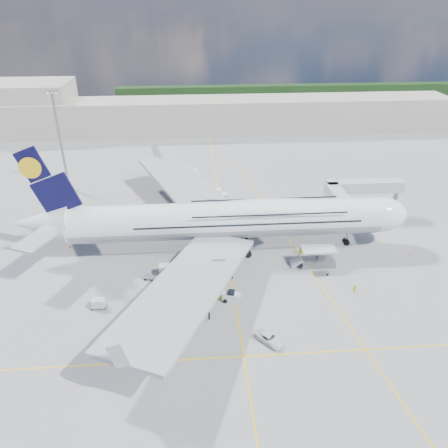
{
  "coord_description": "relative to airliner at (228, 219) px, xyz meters",
  "views": [
    {
      "loc": [
        -6.44,
        -66.43,
        47.14
      ],
      "look_at": [
        -0.75,
        8.0,
        6.96
      ],
      "focal_mm": 35.0,
      "sensor_mm": 36.0,
      "label": 1
    }
  ],
  "objects": [
    {
      "name": "dolly_back",
      "position": [
        -23.2,
        -17.17,
        -5.92
      ],
      "size": [
        2.88,
        1.69,
        1.76
      ],
      "rotation": [
        0.0,
        0.0,
        -0.08
      ],
      "color": "gray",
      "rests_on": "ground"
    },
    {
      "name": "baggage_tug",
      "position": [
        -0.9,
        -16.88,
        -6.01
      ],
      "size": [
        3.34,
        2.08,
        1.93
      ],
      "rotation": [
        0.0,
        0.0,
        -0.22
      ],
      "color": "silver",
      "rests_on": "ground"
    },
    {
      "name": "crew_tug",
      "position": [
        -2.92,
        -16.98,
        -6.02
      ],
      "size": [
        1.23,
        0.91,
        1.7
      ],
      "primitive_type": "imported",
      "rotation": [
        0.0,
        0.0,
        -0.28
      ],
      "color": "#ACFF1A",
      "rests_on": "ground"
    },
    {
      "name": "cone_wing_right_inner",
      "position": [
        -2.15,
        -10.22,
        -6.59
      ],
      "size": [
        0.45,
        0.45,
        0.58
      ],
      "color": "orange",
      "rests_on": "ground"
    },
    {
      "name": "tree_line",
      "position": [
        39.74,
        130.0,
        -2.87
      ],
      "size": [
        160.0,
        6.0,
        8.0
      ],
      "primitive_type": "cube",
      "color": "#193814",
      "rests_on": "ground"
    },
    {
      "name": "cone_wing_left_outer",
      "position": [
        -20.99,
        25.31,
        -6.62
      ],
      "size": [
        0.4,
        0.4,
        0.51
      ],
      "color": "orange",
      "rests_on": "ground"
    },
    {
      "name": "dolly_row_b",
      "position": [
        -10.56,
        -17.09,
        -5.89
      ],
      "size": [
        2.92,
        1.61,
        1.82
      ],
      "rotation": [
        0.0,
        0.0,
        0.03
      ],
      "color": "gray",
      "rests_on": "ground"
    },
    {
      "name": "dolly_row_a",
      "position": [
        -15.06,
        -9.34,
        -6.56
      ],
      "size": [
        2.98,
        2.09,
        0.4
      ],
      "rotation": [
        0.0,
        0.0,
        -0.27
      ],
      "color": "gray",
      "rests_on": "ground"
    },
    {
      "name": "light_mast",
      "position": [
        -40.26,
        35.0,
        6.34
      ],
      "size": [
        3.0,
        0.7,
        25.5
      ],
      "color": "gray",
      "rests_on": "ground"
    },
    {
      "name": "catering_truck_inner",
      "position": [
        -1.54,
        22.23,
        -5.08
      ],
      "size": [
        6.46,
        2.77,
        3.79
      ],
      "rotation": [
        0.0,
        0.0,
        -0.08
      ],
      "color": "gray",
      "rests_on": "ground"
    },
    {
      "name": "dolly_nose_near",
      "position": [
        -1.71,
        -8.31,
        -6.52
      ],
      "size": [
        3.1,
        1.76,
        0.44
      ],
      "rotation": [
        0.0,
        0.0,
        -0.05
      ],
      "color": "gray",
      "rests_on": "ground"
    },
    {
      "name": "crew_loader",
      "position": [
        20.79,
        -16.7,
        -5.95
      ],
      "size": [
        1.1,
        1.01,
        1.84
      ],
      "primitive_type": "imported",
      "rotation": [
        0.0,
        0.0,
        -0.43
      ],
      "color": "#D1E818",
      "rests_on": "ground"
    },
    {
      "name": "taxi_line_main",
      "position": [
        -0.26,
        -10.0,
        -6.86
      ],
      "size": [
        0.25,
        220.0,
        0.01
      ],
      "primitive_type": "cube",
      "color": "yellow",
      "rests_on": "ground"
    },
    {
      "name": "cone_wing_right_outer",
      "position": [
        -17.36,
        -18.54,
        -6.56
      ],
      "size": [
        0.5,
        0.5,
        0.64
      ],
      "color": "orange",
      "rests_on": "ground"
    },
    {
      "name": "dolly_nose_far",
      "position": [
        16.64,
        -10.35,
        -6.57
      ],
      "size": [
        2.88,
        1.92,
        0.39
      ],
      "rotation": [
        0.0,
        0.0,
        0.2
      ],
      "color": "gray",
      "rests_on": "ground"
    },
    {
      "name": "cone_tail",
      "position": [
        -32.67,
        2.98,
        -6.6
      ],
      "size": [
        0.43,
        0.43,
        0.55
      ],
      "color": "orange",
      "rests_on": "ground"
    },
    {
      "name": "cone_nose",
      "position": [
        36.35,
        -5.23,
        -6.63
      ],
      "size": [
        0.39,
        0.39,
        0.49
      ],
      "color": "orange",
      "rests_on": "ground"
    },
    {
      "name": "taxi_line_diag",
      "position": [
        13.74,
        -0.0,
        -6.86
      ],
      "size": [
        14.16,
        99.06,
        0.01
      ],
      "primitive_type": "cube",
      "rotation": [
        0.0,
        0.0,
        0.14
      ],
      "color": "yellow",
      "rests_on": "ground"
    },
    {
      "name": "airliner",
      "position": [
        0.0,
        0.0,
        0.0
      ],
      "size": [
        77.26,
        79.15,
        23.71
      ],
      "color": "white",
      "rests_on": "ground"
    },
    {
      "name": "terminal",
      "position": [
        -0.26,
        85.0,
        -0.87
      ],
      "size": [
        180.0,
        16.0,
        12.0
      ],
      "primitive_type": "cube",
      "color": "#B2AD9E",
      "rests_on": "ground"
    },
    {
      "name": "crew_van",
      "position": [
        14.5,
        -2.96,
        -5.98
      ],
      "size": [
        0.8,
        1.0,
        1.78
      ],
      "primitive_type": "imported",
      "rotation": [
        0.0,
        0.0,
        1.87
      ],
      "color": "#BAE117",
      "rests_on": "ground"
    },
    {
      "name": "cargo_loader",
      "position": [
        16.56,
        -7.11,
        -5.62
      ],
      "size": [
        8.53,
        3.2,
        3.67
      ],
      "color": "silver",
      "rests_on": "ground"
    },
    {
      "name": "hangar",
      "position": [
        -70.26,
        90.0,
        2.13
      ],
      "size": [
        40.0,
        22.0,
        18.0
      ],
      "primitive_type": "cube",
      "color": "#B2AD9E",
      "rests_on": "ground"
    },
    {
      "name": "service_van",
      "position": [
        3.96,
        -27.32,
        -6.21
      ],
      "size": [
        4.71,
        5.07,
        1.32
      ],
      "primitive_type": "imported",
      "rotation": [
        0.0,
        0.0,
        0.69
      ],
      "color": "white",
      "rests_on": "ground"
    },
    {
      "name": "dolly_row_c",
      "position": [
        -12.39,
        -8.19,
        -5.73
      ],
      "size": [
        3.47,
        2.05,
        2.11
      ],
      "rotation": [
        0.0,
        0.0,
        0.08
      ],
      "color": "gray",
      "rests_on": "ground"
    },
    {
      "name": "cone_wing_left_inner",
      "position": [
        -1.31,
        17.9,
        -6.6
      ],
      "size": [
        0.44,
        0.44,
        0.56
      ],
      "color": "orange",
      "rests_on": "ground"
    },
    {
      "name": "crew_nose",
      "position": [
        33.81,
        5.41,
        -6.06
      ],
      "size": [
        0.68,
        0.54,
        1.62
      ],
      "primitive_type": "imported",
      "rotation": [
        0.0,
        0.0,
        0.29
      ],
      "color": "#E8FF1A",
      "rests_on": "ground"
    },
    {
      "name": "crew_wing",
      "position": [
        -4.4,
        -7.11,
        -5.88
      ],
      "size": [
        0.61,
        1.2,
        1.97
      ],
      "primitive_type": "imported",
      "rotation": [
        0.0,
        0.0,
        1.69
      ],
      "color": "#ACEA18",
      "rests_on": "ground"
    },
    {
      "name": "ground",
      "position": [
        -0.26,
        -10.0,
        -6.87
      ],
      "size": [
        300.0,
        300.0,
        0.0
      ],
      "primitive_type": "plane",
      "color": "gray",
      "rests_on": "ground"
    },
    {
      "name": "taxi_line_cross",
      "position": [
        -0.26,
        -30.0,
        -6.86
      ],
      "size": [
        120.0,
        0.25,
        0.01
      ],
      "primitive_type": "cube",
      "color": "yellow",
      "rests_on": "ground"
    },
    {
      "name": "catering_truck_outer",
      "position": [
        -9.54,
        37.67,
        -4.78
      ],
      "size": [
        8.08,
        5.01,
        4.49
      ],
      "rotation": [
        0.0,
        0.0,
        -0.35
      ],
      "color": "gray",
      "rests_on": "ground"
    },
    {
      "name": "jet_bridge",
      "position": [
        29.55,
        10.94,
        -0.02
      ],
      "size": [
        18.8,
        12.1,
        8.5
      ],
      "color": "#B7B7BC",
      "rests_on": "ground"
    }
  ]
}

